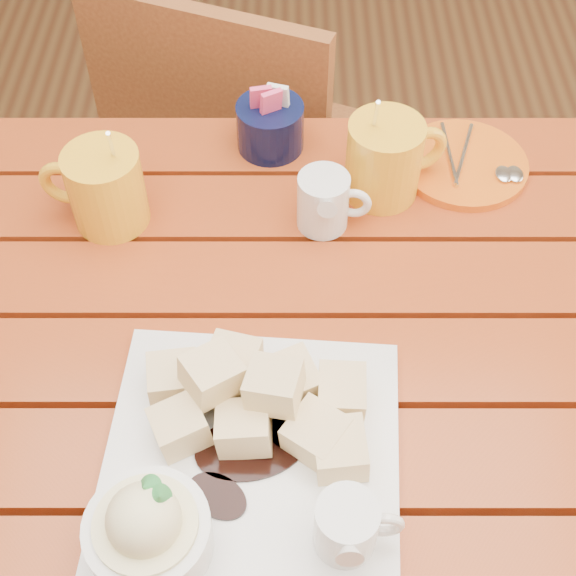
{
  "coord_description": "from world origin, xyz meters",
  "views": [
    {
      "loc": [
        0.01,
        -0.48,
        1.46
      ],
      "look_at": [
        0.01,
        0.04,
        0.82
      ],
      "focal_mm": 50.0,
      "sensor_mm": 36.0,
      "label": 1
    }
  ],
  "objects_px": {
    "coffee_mug_left": "(104,187)",
    "coffee_mug_right": "(386,158)",
    "table": "(279,410)",
    "orange_saucer": "(465,164)",
    "chair_far": "(240,161)",
    "dessert_plate": "(232,466)"
  },
  "relations": [
    {
      "from": "coffee_mug_left",
      "to": "coffee_mug_right",
      "type": "height_order",
      "value": "coffee_mug_right"
    },
    {
      "from": "coffee_mug_right",
      "to": "coffee_mug_left",
      "type": "bearing_deg",
      "value": 167.5
    },
    {
      "from": "coffee_mug_right",
      "to": "table",
      "type": "bearing_deg",
      "value": -137.68
    },
    {
      "from": "orange_saucer",
      "to": "chair_far",
      "type": "distance_m",
      "value": 0.53
    },
    {
      "from": "orange_saucer",
      "to": "coffee_mug_left",
      "type": "bearing_deg",
      "value": -168.55
    },
    {
      "from": "dessert_plate",
      "to": "coffee_mug_left",
      "type": "bearing_deg",
      "value": 115.45
    },
    {
      "from": "chair_far",
      "to": "coffee_mug_left",
      "type": "bearing_deg",
      "value": 93.68
    },
    {
      "from": "dessert_plate",
      "to": "orange_saucer",
      "type": "distance_m",
      "value": 0.52
    },
    {
      "from": "table",
      "to": "coffee_mug_right",
      "type": "bearing_deg",
      "value": 63.21
    },
    {
      "from": "orange_saucer",
      "to": "chair_far",
      "type": "height_order",
      "value": "chair_far"
    },
    {
      "from": "coffee_mug_left",
      "to": "chair_far",
      "type": "distance_m",
      "value": 0.54
    },
    {
      "from": "dessert_plate",
      "to": "coffee_mug_right",
      "type": "distance_m",
      "value": 0.43
    },
    {
      "from": "dessert_plate",
      "to": "coffee_mug_left",
      "type": "relative_size",
      "value": 1.99
    },
    {
      "from": "coffee_mug_right",
      "to": "orange_saucer",
      "type": "xyz_separation_m",
      "value": [
        0.11,
        0.04,
        -0.05
      ]
    },
    {
      "from": "coffee_mug_left",
      "to": "orange_saucer",
      "type": "relative_size",
      "value": 0.91
    },
    {
      "from": "table",
      "to": "dessert_plate",
      "type": "relative_size",
      "value": 3.99
    },
    {
      "from": "dessert_plate",
      "to": "chair_far",
      "type": "bearing_deg",
      "value": 92.75
    },
    {
      "from": "dessert_plate",
      "to": "coffee_mug_right",
      "type": "relative_size",
      "value": 1.94
    },
    {
      "from": "table",
      "to": "coffee_mug_right",
      "type": "distance_m",
      "value": 0.33
    },
    {
      "from": "table",
      "to": "chair_far",
      "type": "height_order",
      "value": "chair_far"
    },
    {
      "from": "coffee_mug_right",
      "to": "chair_far",
      "type": "distance_m",
      "value": 0.53
    },
    {
      "from": "dessert_plate",
      "to": "coffee_mug_left",
      "type": "xyz_separation_m",
      "value": [
        -0.17,
        0.35,
        0.02
      ]
    }
  ]
}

